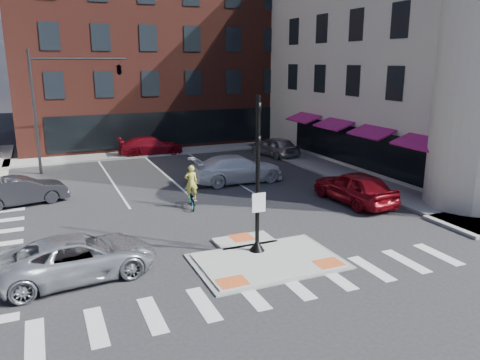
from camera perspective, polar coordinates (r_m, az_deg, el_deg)
name	(u,v)px	position (r m, az deg, el deg)	size (l,w,h in m)	color
ground	(261,257)	(18.14, 2.62, -9.37)	(120.00, 120.00, 0.00)	#28282B
refuge_island	(264,258)	(17.90, 2.99, -9.52)	(5.40, 4.65, 0.13)	gray
sidewalk_e	(342,173)	(31.63, 12.36, 0.84)	(3.00, 24.00, 0.15)	gray
sidewalk_n	(178,151)	(38.99, -7.60, 3.57)	(26.00, 3.00, 0.15)	gray
building_n	(147,55)	(48.02, -11.31, 14.71)	(24.40, 18.40, 15.50)	#502019
building_e	(458,50)	(39.13, 25.01, 14.17)	(21.90, 23.90, 17.70)	beige
building_far_left	(61,78)	(67.02, -20.93, 11.49)	(10.00, 12.00, 10.00)	slate
building_far_right	(155,70)	(70.82, -10.29, 13.10)	(12.00, 12.00, 12.00)	brown
signal_pole	(258,195)	(17.66, 2.15, -1.88)	(0.60, 0.60, 5.98)	black
mast_arm_signal	(97,77)	(33.14, -17.04, 11.88)	(6.10, 2.24, 8.00)	black
silver_suv	(78,257)	(17.19, -19.15, -8.87)	(2.47, 5.35, 1.49)	silver
red_sedan	(355,187)	(25.22, 13.79, -0.83)	(2.03, 5.06, 1.72)	maroon
white_pickup	(237,169)	(28.73, -0.34, 1.37)	(2.34, 5.75, 1.67)	white
bg_car_dark	(21,191)	(26.74, -25.11, -1.20)	(1.57, 4.51, 1.48)	#26262B
bg_car_silver	(275,146)	(36.75, 4.31, 4.10)	(1.82, 4.53, 1.54)	#9FA3A6
bg_car_red	(151,146)	(37.84, -10.82, 4.12)	(2.04, 5.02, 1.46)	maroon
cyclist	(191,194)	(23.84, -5.95, -1.66)	(0.93, 1.84, 2.22)	#3F3F44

